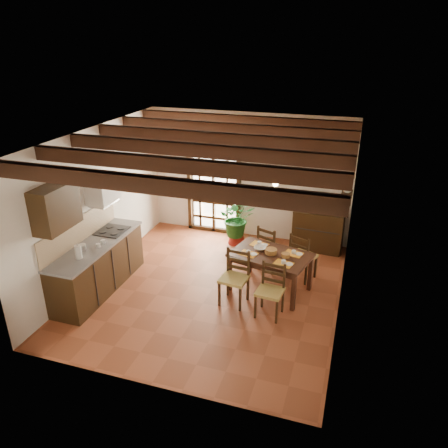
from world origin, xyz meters
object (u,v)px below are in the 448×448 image
at_px(kitchen_counter, 98,266).
at_px(potted_plant, 237,219).
at_px(chair_far_left, 270,256).
at_px(dining_table, 271,259).
at_px(chair_near_right, 270,300).
at_px(pendant_lamp, 276,179).
at_px(chair_far_right, 302,264).
at_px(sideboard, 318,230).
at_px(chair_near_left, 234,287).
at_px(crt_tv, 321,203).

xyz_separation_m(kitchen_counter, potted_plant, (1.85, 2.57, 0.10)).
bearing_deg(kitchen_counter, chair_far_left, 30.75).
bearing_deg(dining_table, chair_near_right, -64.07).
relative_size(dining_table, potted_plant, 0.70).
bearing_deg(pendant_lamp, dining_table, -90.00).
distance_m(potted_plant, pendant_lamp, 2.44).
height_order(dining_table, chair_far_right, chair_far_right).
distance_m(chair_far_left, sideboard, 1.42).
xyz_separation_m(chair_near_left, sideboard, (1.12, 2.51, 0.14)).
relative_size(chair_near_right, crt_tv, 2.03).
xyz_separation_m(dining_table, potted_plant, (-1.11, 1.67, -0.07)).
relative_size(chair_near_left, chair_far_left, 1.03).
bearing_deg(crt_tv, pendant_lamp, -97.64).
height_order(dining_table, chair_near_right, chair_near_right).
distance_m(chair_far_right, pendant_lamp, 1.91).
height_order(chair_near_right, chair_far_right, chair_far_right).
height_order(chair_near_left, potted_plant, potted_plant).
xyz_separation_m(kitchen_counter, chair_far_right, (3.45, 1.50, -0.18)).
height_order(crt_tv, pendant_lamp, pendant_lamp).
bearing_deg(dining_table, chair_near_left, -116.22).
bearing_deg(chair_far_left, dining_table, 124.70).
xyz_separation_m(dining_table, sideboard, (0.62, 1.92, -0.20)).
distance_m(chair_far_left, potted_plant, 1.34).
bearing_deg(crt_tv, dining_table, -96.72).
bearing_deg(chair_near_left, dining_table, 56.12).
height_order(dining_table, chair_far_left, chair_far_left).
xyz_separation_m(dining_table, chair_near_left, (-0.50, -0.59, -0.34)).
xyz_separation_m(kitchen_counter, dining_table, (2.95, 0.90, 0.17)).
xyz_separation_m(chair_near_left, potted_plant, (-0.61, 2.26, 0.27)).
bearing_deg(chair_far_left, potted_plant, -21.70).
relative_size(dining_table, chair_near_left, 1.58).
distance_m(crt_tv, pendant_lamp, 2.17).
height_order(kitchen_counter, chair_far_left, kitchen_counter).
bearing_deg(dining_table, chair_far_right, 64.08).
relative_size(kitchen_counter, dining_table, 1.47).
bearing_deg(pendant_lamp, chair_far_right, 44.94).
distance_m(chair_far_left, chair_far_right, 0.68).
relative_size(kitchen_counter, chair_far_left, 2.41).
xyz_separation_m(chair_near_left, chair_far_left, (0.33, 1.34, -0.01)).
xyz_separation_m(chair_near_right, pendant_lamp, (-0.16, 0.85, 1.79)).
height_order(kitchen_counter, pendant_lamp, pendant_lamp).
xyz_separation_m(sideboard, crt_tv, (0.00, -0.01, 0.63)).
distance_m(sideboard, crt_tv, 0.63).
bearing_deg(dining_table, pendant_lamp, 103.87).
height_order(chair_near_right, sideboard, chair_near_right).
relative_size(chair_near_right, pendant_lamp, 1.07).
bearing_deg(sideboard, chair_near_right, -96.52).
distance_m(kitchen_counter, sideboard, 4.56).
relative_size(dining_table, chair_far_left, 1.63).
relative_size(chair_near_right, chair_far_right, 0.97).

